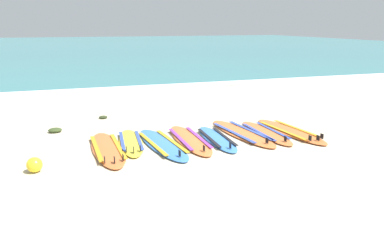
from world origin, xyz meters
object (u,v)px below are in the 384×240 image
surfboard_1 (131,142)px  surfboard_5 (242,133)px  surfboard_0 (107,149)px  surfboard_3 (189,139)px  surfboard_7 (290,131)px  surfboard_2 (162,144)px  beach_ball (34,165)px  surfboard_4 (217,138)px  surfboard_6 (266,133)px

surfboard_1 → surfboard_5: same height
surfboard_0 → surfboard_5: same height
surfboard_3 → surfboard_7: bearing=-2.5°
surfboard_2 → surfboard_5: (1.93, 0.22, -0.00)m
surfboard_1 → beach_ball: size_ratio=7.59×
surfboard_2 → surfboard_0: bearing=178.2°
surfboard_1 → surfboard_2: size_ratio=0.82×
surfboard_4 → surfboard_0: bearing=178.9°
surfboard_0 → surfboard_7: size_ratio=0.99×
surfboard_4 → surfboard_5: 0.75m
surfboard_2 → surfboard_3: (0.64, 0.11, 0.00)m
surfboard_5 → surfboard_4: bearing=-161.9°
surfboard_1 → surfboard_5: bearing=-2.0°
surfboard_3 → surfboard_5: 1.30m
surfboard_6 → surfboard_7: 0.60m
surfboard_7 → surfboard_3: bearing=177.5°
surfboard_0 → surfboard_5: size_ratio=0.95×
surfboard_2 → surfboard_3: size_ratio=1.06×
surfboard_2 → surfboard_6: size_ratio=1.16×
surfboard_7 → beach_ball: 5.54m
surfboard_3 → surfboard_4: 0.60m
surfboard_3 → surfboard_6: 1.83m
surfboard_0 → surfboard_1: (0.52, 0.28, 0.00)m
surfboard_6 → beach_ball: (-4.89, -0.81, 0.10)m
surfboard_1 → surfboard_5: (2.54, -0.09, -0.00)m
surfboard_1 → surfboard_5: size_ratio=0.79×
surfboard_0 → surfboard_4: same height
surfboard_0 → surfboard_5: 3.06m
surfboard_6 → beach_ball: bearing=-170.6°
surfboard_0 → surfboard_1: 0.59m
surfboard_2 → surfboard_3: bearing=9.9°
surfboard_3 → surfboard_7: size_ratio=0.96×
surfboard_4 → surfboard_6: 1.25m
surfboard_5 → surfboard_6: size_ratio=1.20×
surfboard_1 → surfboard_3: same height
surfboard_4 → surfboard_6: size_ratio=0.96×
surfboard_1 → surfboard_4: (1.83, -0.32, -0.00)m
surfboard_5 → surfboard_7: 1.15m
surfboard_1 → surfboard_7: bearing=-4.8°
surfboard_3 → beach_ball: size_ratio=8.76×
surfboard_4 → surfboard_6: same height
surfboard_4 → surfboard_5: same height
surfboard_7 → beach_ball: size_ratio=9.15×
beach_ball → surfboard_3: bearing=15.6°
surfboard_1 → surfboard_3: bearing=-9.2°
surfboard_4 → surfboard_6: (1.25, 0.08, -0.00)m
surfboard_1 → surfboard_3: size_ratio=0.87×
surfboard_5 → beach_ball: (-4.36, -0.97, 0.10)m
surfboard_2 → surfboard_6: same height
surfboard_0 → surfboard_2: bearing=-1.8°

